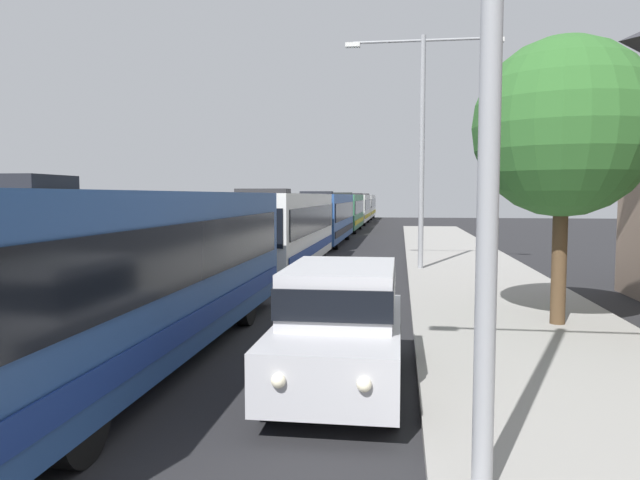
# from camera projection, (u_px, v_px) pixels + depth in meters

# --- Properties ---
(bus_lead) EXTENTS (2.58, 12.15, 3.21)m
(bus_lead) POSITION_uv_depth(u_px,v_px,m) (134.00, 270.00, 10.19)
(bus_lead) COLOR #284C8C
(bus_lead) RESTS_ON ground_plane
(bus_second_in_line) EXTENTS (2.58, 11.61, 3.21)m
(bus_second_in_line) POSITION_uv_depth(u_px,v_px,m) (283.00, 228.00, 23.24)
(bus_second_in_line) COLOR silver
(bus_second_in_line) RESTS_ON ground_plane
(bus_middle) EXTENTS (2.58, 11.97, 3.21)m
(bus_middle) POSITION_uv_depth(u_px,v_px,m) (325.00, 216.00, 35.95)
(bus_middle) COLOR #284C8C
(bus_middle) RESTS_ON ground_plane
(bus_fourth_in_line) EXTENTS (2.58, 10.77, 3.21)m
(bus_fourth_in_line) POSITION_uv_depth(u_px,v_px,m) (344.00, 211.00, 48.50)
(bus_fourth_in_line) COLOR #33724C
(bus_fourth_in_line) RESTS_ON ground_plane
(bus_rear) EXTENTS (2.58, 11.59, 3.21)m
(bus_rear) POSITION_uv_depth(u_px,v_px,m) (356.00, 208.00, 61.04)
(bus_rear) COLOR silver
(bus_rear) RESTS_ON ground_plane
(bus_tail_end) EXTENTS (2.58, 11.86, 3.21)m
(bus_tail_end) POSITION_uv_depth(u_px,v_px,m) (364.00, 206.00, 73.70)
(bus_tail_end) COLOR silver
(bus_tail_end) RESTS_ON ground_plane
(white_suv) EXTENTS (1.86, 4.54, 1.90)m
(white_suv) POSITION_uv_depth(u_px,v_px,m) (341.00, 321.00, 9.08)
(white_suv) COLOR #B7B7BC
(white_suv) RESTS_ON ground_plane
(streetlamp_mid) EXTENTS (5.92, 0.28, 8.89)m
(streetlamp_mid) POSITION_uv_depth(u_px,v_px,m) (422.00, 128.00, 22.40)
(streetlamp_mid) COLOR gray
(streetlamp_mid) RESTS_ON sidewalk
(roadside_tree) EXTENTS (3.87, 3.87, 6.23)m
(roadside_tree) POSITION_uv_depth(u_px,v_px,m) (563.00, 128.00, 12.63)
(roadside_tree) COLOR #4C3823
(roadside_tree) RESTS_ON sidewalk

